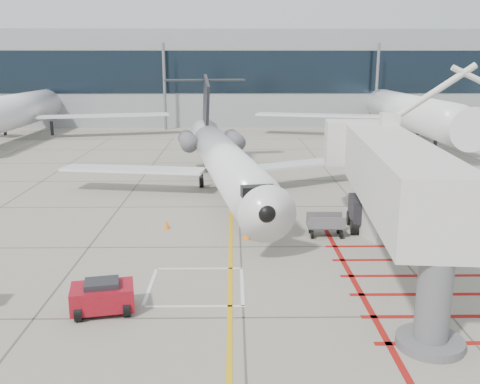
{
  "coord_description": "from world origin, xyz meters",
  "views": [
    {
      "loc": [
        -0.38,
        -22.65,
        9.53
      ],
      "look_at": [
        0.0,
        6.0,
        2.5
      ],
      "focal_mm": 40.0,
      "sensor_mm": 36.0,
      "label": 1
    }
  ],
  "objects": [
    {
      "name": "bg_aircraft_c",
      "position": [
        21.21,
        46.0,
        6.19
      ],
      "size": [
        37.15,
        41.27,
        12.38
      ],
      "primitive_type": null,
      "color": "silver",
      "rests_on": "ground_plane"
    },
    {
      "name": "baggage_cart",
      "position": [
        4.78,
        5.81,
        0.64
      ],
      "size": [
        2.05,
        1.32,
        1.28
      ],
      "primitive_type": null,
      "rotation": [
        0.0,
        0.0,
        -0.02
      ],
      "color": "#59585D",
      "rests_on": "ground_plane"
    },
    {
      "name": "terminal_glass_band",
      "position": [
        10.0,
        55.95,
        8.0
      ],
      "size": [
        180.0,
        0.1,
        6.0
      ],
      "primitive_type": "cube",
      "color": "black",
      "rests_on": "ground_plane"
    },
    {
      "name": "regional_jet",
      "position": [
        -0.52,
        12.69,
        4.06
      ],
      "size": [
        29.19,
        34.51,
        8.13
      ],
      "primitive_type": null,
      "rotation": [
        0.0,
        0.0,
        0.16
      ],
      "color": "white",
      "rests_on": "ground_plane"
    },
    {
      "name": "cone_nose",
      "position": [
        -4.27,
        7.2,
        0.26
      ],
      "size": [
        0.37,
        0.37,
        0.52
      ],
      "primitive_type": "cone",
      "color": "orange",
      "rests_on": "ground_plane"
    },
    {
      "name": "terminal_building",
      "position": [
        10.0,
        70.0,
        7.0
      ],
      "size": [
        180.0,
        28.0,
        14.0
      ],
      "primitive_type": "cube",
      "color": "gray",
      "rests_on": "ground_plane"
    },
    {
      "name": "ground_plane",
      "position": [
        0.0,
        0.0,
        0.0
      ],
      "size": [
        260.0,
        260.0,
        0.0
      ],
      "primitive_type": "plane",
      "color": "gray",
      "rests_on": "ground"
    },
    {
      "name": "cone_side",
      "position": [
        0.36,
        5.29,
        0.27
      ],
      "size": [
        0.38,
        0.38,
        0.53
      ],
      "primitive_type": "cone",
      "color": "orange",
      "rests_on": "ground_plane"
    },
    {
      "name": "ground_power_unit",
      "position": [
        8.26,
        5.63,
        1.08
      ],
      "size": [
        3.13,
        2.49,
        2.17
      ],
      "primitive_type": null,
      "rotation": [
        0.0,
        0.0,
        0.38
      ],
      "color": "beige",
      "rests_on": "ground_plane"
    },
    {
      "name": "jet_bridge",
      "position": [
        6.98,
        0.61,
        3.98
      ],
      "size": [
        11.21,
        20.69,
        7.97
      ],
      "primitive_type": null,
      "rotation": [
        0.0,
        0.0,
        -0.09
      ],
      "color": "silver",
      "rests_on": "ground_plane"
    },
    {
      "name": "pushback_tug",
      "position": [
        -5.46,
        -3.44,
        0.7
      ],
      "size": [
        2.64,
        1.95,
        1.39
      ],
      "primitive_type": null,
      "rotation": [
        0.0,
        0.0,
        0.21
      ],
      "color": "maroon",
      "rests_on": "ground_plane"
    },
    {
      "name": "bg_aircraft_b",
      "position": [
        -27.37,
        46.0,
        6.19
      ],
      "size": [
        37.13,
        41.26,
        12.38
      ],
      "primitive_type": null,
      "color": "silver",
      "rests_on": "ground_plane"
    }
  ]
}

